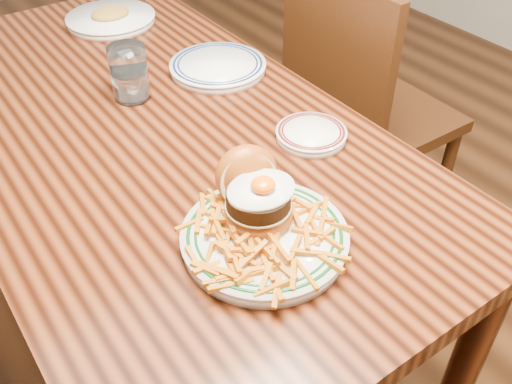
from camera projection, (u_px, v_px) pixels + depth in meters
floor at (175, 321)px, 1.80m from camera, size 6.00×6.00×0.00m
table at (150, 151)px, 1.38m from camera, size 0.85×1.60×0.75m
chair_right at (359, 109)px, 1.81m from camera, size 0.45×0.45×0.95m
main_plate at (262, 222)px, 1.00m from camera, size 0.30×0.31×0.14m
side_plate at (311, 134)px, 1.25m from camera, size 0.16×0.16×0.02m
rear_plate at (218, 66)px, 1.49m from camera, size 0.25×0.25×0.03m
water_glass at (130, 76)px, 1.36m from camera, size 0.09×0.09×0.13m
far_plate at (111, 18)px, 1.73m from camera, size 0.27×0.27×0.05m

